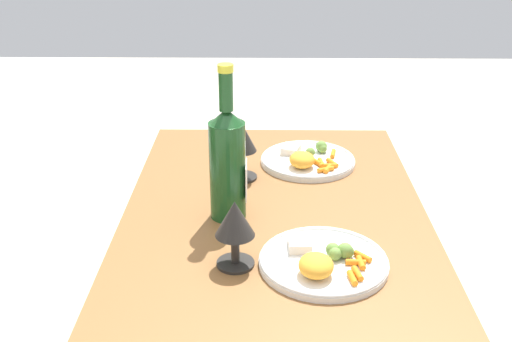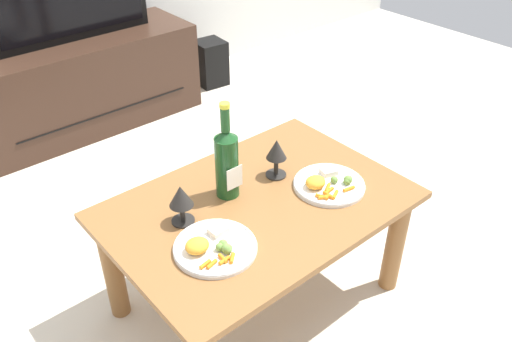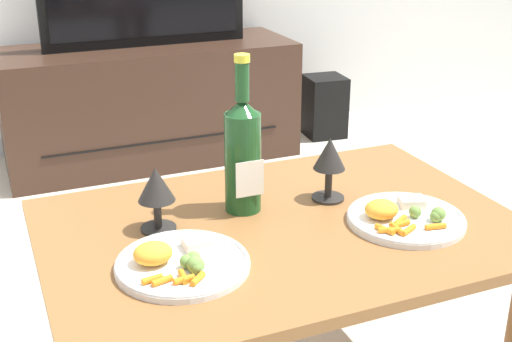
{
  "view_description": "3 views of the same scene",
  "coord_description": "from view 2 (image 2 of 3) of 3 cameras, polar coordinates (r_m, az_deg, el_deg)",
  "views": [
    {
      "loc": [
        -1.29,
        0.03,
        1.14
      ],
      "look_at": [
        -0.01,
        0.04,
        0.56
      ],
      "focal_mm": 44.05,
      "sensor_mm": 36.0,
      "label": 1
    },
    {
      "loc": [
        -0.92,
        -1.07,
        1.56
      ],
      "look_at": [
        0.03,
        0.05,
        0.56
      ],
      "focal_mm": 37.08,
      "sensor_mm": 36.0,
      "label": 2
    },
    {
      "loc": [
        -0.55,
        -1.17,
        1.11
      ],
      "look_at": [
        -0.04,
        0.06,
        0.57
      ],
      "focal_mm": 47.58,
      "sensor_mm": 36.0,
      "label": 3
    }
  ],
  "objects": [
    {
      "name": "dining_table",
      "position": [
        1.84,
        0.23,
        -5.6
      ],
      "size": [
        1.0,
        0.69,
        0.46
      ],
      "color": "brown",
      "rests_on": "ground_plane"
    },
    {
      "name": "goblet_right",
      "position": [
        1.86,
        2.22,
        2.09
      ],
      "size": [
        0.08,
        0.08,
        0.15
      ],
      "color": "black",
      "rests_on": "dining_table"
    },
    {
      "name": "dinner_plate_left",
      "position": [
        1.6,
        -4.57,
        -8.14
      ],
      "size": [
        0.25,
        0.25,
        0.05
      ],
      "color": "white",
      "rests_on": "dining_table"
    },
    {
      "name": "dinner_plate_right",
      "position": [
        1.86,
        7.78,
        -1.38
      ],
      "size": [
        0.25,
        0.25,
        0.05
      ],
      "color": "white",
      "rests_on": "dining_table"
    },
    {
      "name": "goblet_left",
      "position": [
        1.67,
        -8.1,
        -2.92
      ],
      "size": [
        0.08,
        0.08,
        0.14
      ],
      "color": "black",
      "rests_on": "dining_table"
    },
    {
      "name": "floor_speaker",
      "position": [
        3.64,
        -4.93,
        11.55
      ],
      "size": [
        0.2,
        0.2,
        0.3
      ],
      "primitive_type": "cube",
      "rotation": [
        0.0,
        0.0,
        -0.09
      ],
      "color": "black",
      "rests_on": "ground_plane"
    },
    {
      "name": "ground_plane",
      "position": [
        2.1,
        0.21,
        -13.43
      ],
      "size": [
        6.4,
        6.4,
        0.0
      ],
      "primitive_type": "plane",
      "color": "beige"
    },
    {
      "name": "wine_bottle",
      "position": [
        1.75,
        -3.18,
        1.15
      ],
      "size": [
        0.08,
        0.08,
        0.35
      ],
      "color": "#19471E",
      "rests_on": "dining_table"
    },
    {
      "name": "tv_stand",
      "position": [
        3.23,
        -17.91,
        9.04
      ],
      "size": [
        1.27,
        0.47,
        0.52
      ],
      "color": "#382319",
      "rests_on": "ground_plane"
    }
  ]
}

